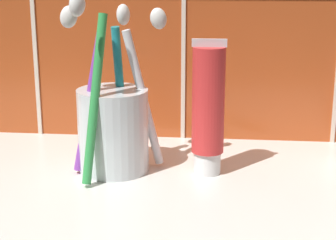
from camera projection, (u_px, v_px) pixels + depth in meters
sink_counter at (154, 190)px, 57.41cm from camera, size 74.11×30.65×2.00cm
toothbrush_cup at (113, 124)px, 58.75cm from camera, size 11.19×10.43×19.04cm
toothpaste_tube at (208, 109)px, 57.38cm from camera, size 3.51×3.34×14.15cm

